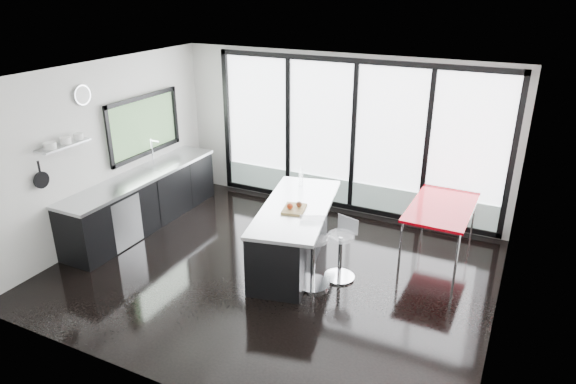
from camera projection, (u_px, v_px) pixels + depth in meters
The scene contains 11 objects.
floor at pixel (273, 271), 7.44m from camera, with size 6.00×5.00×0.00m, color black.
ceiling at pixel (270, 76), 6.37m from camera, with size 6.00×5.00×0.00m, color white.
wall_back at pixel (352, 144), 8.89m from camera, with size 6.00×0.09×2.80m.
wall_front at pixel (148, 268), 4.83m from camera, with size 6.00×0.00×2.80m, color silver.
wall_left at pixel (117, 137), 8.28m from camera, with size 0.26×5.00×2.80m.
wall_right at pixel (511, 225), 5.68m from camera, with size 0.00×5.00×2.80m, color silver.
counter_cabinets at pixel (144, 200), 8.68m from camera, with size 0.69×3.24×1.36m.
island at pixel (291, 233), 7.55m from camera, with size 1.40×2.38×1.19m.
bar_stool_near at pixel (313, 261), 6.96m from camera, with size 0.48×0.48×0.76m, color silver.
bar_stool_far at pixel (340, 256), 7.14m from camera, with size 0.43×0.43×0.69m, color silver.
red_table at pixel (439, 231), 7.73m from camera, with size 0.88×1.54×0.82m, color #A6000A.
Camera 1 is at (3.04, -5.67, 3.92)m, focal length 32.00 mm.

